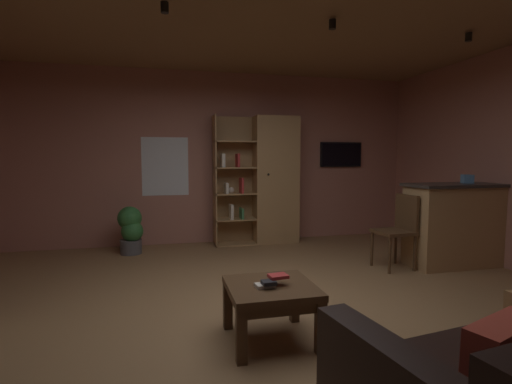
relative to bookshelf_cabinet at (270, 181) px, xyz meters
The scene contains 16 objects.
floor 3.08m from the bookshelf_cabinet, 106.16° to the right, with size 6.55×6.08×0.02m, color olive.
wall_back 0.93m from the bookshelf_cabinet, 161.35° to the left, with size 6.67×0.06×2.74m, color #AD7060.
window_pane_back 1.68m from the bookshelf_cabinet, behind, with size 0.72×0.01×0.91m, color white.
bookshelf_cabinet is the anchor object (origin of this frame).
kitchen_bar_counter 2.79m from the bookshelf_cabinet, 42.72° to the right, with size 1.41×0.57×1.05m.
tissue_box 2.80m from the bookshelf_cabinet, 41.12° to the right, with size 0.12×0.12×0.11m, color #598CBF.
coffee_table 3.46m from the bookshelf_cabinet, 105.47° to the right, with size 0.65×0.64×0.43m.
table_book_0 3.50m from the bookshelf_cabinet, 106.25° to the right, with size 0.14×0.10×0.03m, color beige.
table_book_1 3.52m from the bookshelf_cabinet, 105.75° to the right, with size 0.10×0.09×0.03m, color black.
table_book_2 3.45m from the bookshelf_cabinet, 104.58° to the right, with size 0.14×0.11×0.02m, color #B22D2D.
dining_chair 2.20m from the bookshelf_cabinet, 56.96° to the right, with size 0.45×0.45×0.92m.
potted_floor_plant 2.26m from the bookshelf_cabinet, behind, with size 0.36×0.37×0.68m.
wall_mounted_tv 1.43m from the bookshelf_cabinet, ahead, with size 0.76×0.06×0.43m.
track_light_spot_1 3.38m from the bookshelf_cabinet, 123.78° to the right, with size 0.07×0.07×0.09m, color black.
track_light_spot_2 2.92m from the bookshelf_cabinet, 91.06° to the right, with size 0.07×0.07×0.09m, color black.
track_light_spot_3 3.29m from the bookshelf_cabinet, 56.88° to the right, with size 0.07×0.07×0.09m, color black.
Camera 1 is at (-0.87, -3.18, 1.38)m, focal length 26.93 mm.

